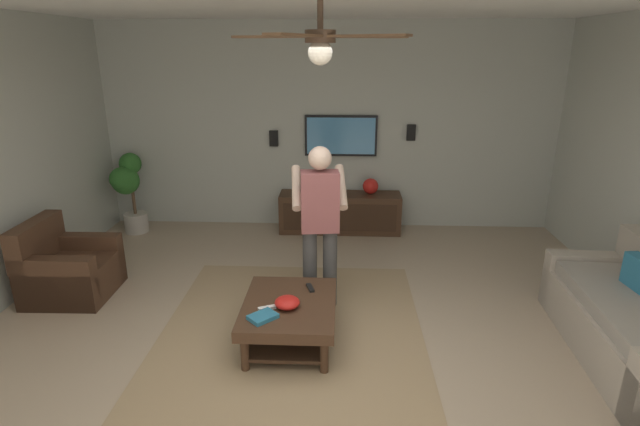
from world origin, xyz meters
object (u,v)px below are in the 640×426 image
object	(u,v)px
media_console	(340,213)
wall_speaker_right	(274,138)
wall_speaker_left	(411,132)
tv	(341,136)
remote_black	(310,288)
ceiling_fan	(322,41)
armchair	(68,270)
person_standing	(320,218)
vase_round	(371,186)
remote_white	(267,308)
book	(263,317)
couch	(637,323)
coffee_table	(290,313)
potted_plant_tall	(128,185)
bowl	(287,302)

from	to	relation	value
media_console	wall_speaker_right	bearing A→B (deg)	-104.95
wall_speaker_left	tv	bearing A→B (deg)	90.77
remote_black	ceiling_fan	xyz separation A→B (m)	(-0.69, -0.13, 2.13)
armchair	remote_black	xyz separation A→B (m)	(-0.54, -2.59, 0.13)
person_standing	vase_round	bearing A→B (deg)	-21.61
media_console	wall_speaker_right	size ratio (longest dim) A/B	7.73
remote_white	vase_round	world-z (taller)	vase_round
tv	book	world-z (taller)	tv
wall_speaker_left	media_console	bearing A→B (deg)	104.59
couch	coffee_table	xyz separation A→B (m)	(0.07, 2.92, -0.02)
person_standing	remote_black	bearing A→B (deg)	165.08
person_standing	book	bearing A→B (deg)	150.68
armchair	book	size ratio (longest dim) A/B	3.76
wall_speaker_left	ceiling_fan	world-z (taller)	ceiling_fan
remote_black	tv	bearing A→B (deg)	157.64
armchair	wall_speaker_right	world-z (taller)	wall_speaker_right
armchair	potted_plant_tall	bearing A→B (deg)	92.58
media_console	potted_plant_tall	xyz separation A→B (m)	(-0.14, 2.97, 0.40)
person_standing	remote_white	size ratio (longest dim) A/B	10.93
potted_plant_tall	remote_white	xyz separation A→B (m)	(-2.86, -2.38, -0.26)
tv	wall_speaker_right	distance (m)	0.95
armchair	vase_round	distance (m)	3.90
wall_speaker_left	couch	bearing A→B (deg)	-154.52
remote_white	wall_speaker_right	distance (m)	3.38
bowl	book	world-z (taller)	bowl
couch	remote_white	xyz separation A→B (m)	(-0.05, 3.09, 0.09)
tv	book	size ratio (longest dim) A/B	4.60
armchair	coffee_table	xyz separation A→B (m)	(-0.80, -2.42, 0.02)
couch	media_console	distance (m)	3.86
remote_white	book	size ratio (longest dim) A/B	0.68
couch	potted_plant_tall	bearing A→B (deg)	-24.10
tv	person_standing	xyz separation A→B (m)	(-2.41, 0.18, -0.40)
coffee_table	bowl	distance (m)	0.18
potted_plant_tall	remote_black	world-z (taller)	potted_plant_tall
media_console	vase_round	size ratio (longest dim) A/B	7.73
couch	remote_white	distance (m)	3.09
tv	armchair	bearing A→B (deg)	-50.86
wall_speaker_left	ceiling_fan	size ratio (longest dim) A/B	0.19
book	wall_speaker_right	distance (m)	3.53
tv	wall_speaker_left	size ratio (longest dim) A/B	4.60
vase_round	wall_speaker_right	distance (m)	1.53
media_console	person_standing	world-z (taller)	person_standing
media_console	person_standing	size ratio (longest dim) A/B	1.04
armchair	ceiling_fan	size ratio (longest dim) A/B	0.70
armchair	bowl	size ratio (longest dim) A/B	3.85
couch	vase_round	bearing A→B (deg)	-52.11
armchair	wall_speaker_left	world-z (taller)	wall_speaker_left
couch	person_standing	distance (m)	2.86
ceiling_fan	vase_round	bearing A→B (deg)	-9.27
armchair	remote_black	world-z (taller)	armchair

